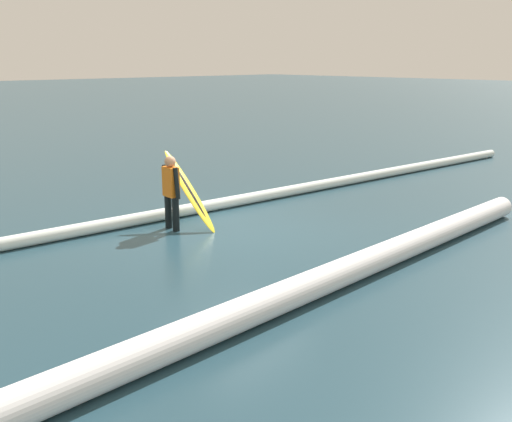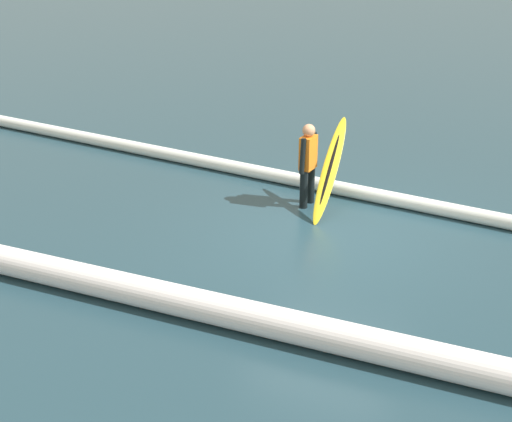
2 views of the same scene
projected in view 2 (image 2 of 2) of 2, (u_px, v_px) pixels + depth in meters
name	position (u px, v px, depth m)	size (l,w,h in m)	color
ground_plane	(332.00, 235.00, 12.54)	(172.35, 172.35, 0.00)	#213E4A
surfer	(308.00, 161.00, 13.36)	(0.22, 0.56, 1.48)	black
surfboard	(330.00, 170.00, 13.21)	(0.34, 1.52, 1.50)	yellow
wave_crest_foreground	(432.00, 207.00, 13.28)	(0.25, 0.25, 22.35)	white
wave_crest_midground	(94.00, 281.00, 10.66)	(0.42, 0.42, 14.50)	white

